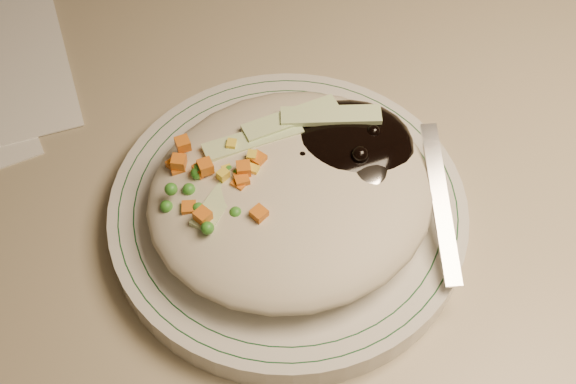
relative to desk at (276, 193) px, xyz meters
name	(u,v)px	position (x,y,z in m)	size (l,w,h in m)	color
desk	(276,193)	(0.00, 0.00, 0.00)	(1.40, 0.70, 0.74)	tan
plate	(288,214)	(-0.06, -0.16, 0.21)	(0.25, 0.25, 0.02)	silver
plate_rim	(288,206)	(-0.06, -0.16, 0.22)	(0.23, 0.23, 0.00)	#144723
meal	(294,186)	(-0.05, -0.16, 0.24)	(0.21, 0.19, 0.05)	#BAB197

